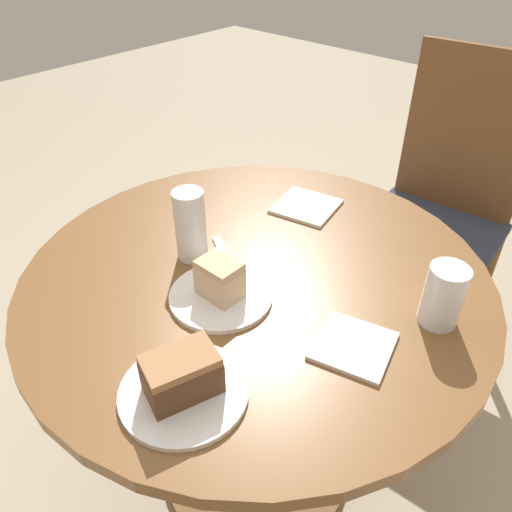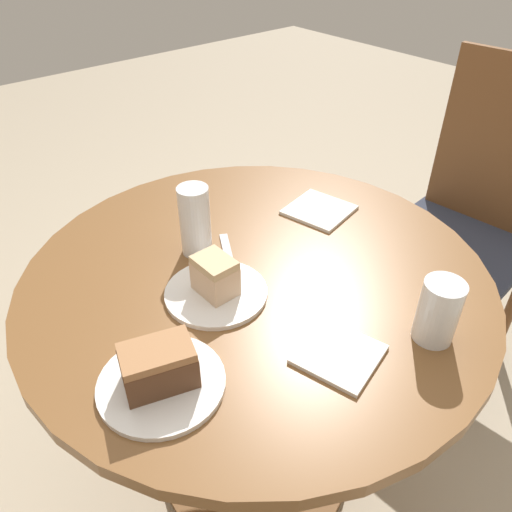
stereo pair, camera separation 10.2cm
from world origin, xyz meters
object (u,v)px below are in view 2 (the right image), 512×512
Objects in this scene: plate_far at (162,383)px; glass_water at (438,313)px; chair at (468,222)px; plate_near at (216,293)px; cake_slice_far at (159,366)px; glass_lemonade at (195,224)px; cake_slice_near at (215,276)px.

glass_water is (0.22, 0.43, 0.05)m from plate_far.
plate_near is (-0.05, -0.94, 0.20)m from chair.
chair is at bearing 93.70° from cake_slice_far.
glass_lemonade is at bearing 135.98° from cake_slice_far.
plate_far is at bearing -44.02° from glass_lemonade.
cake_slice_far is (0.12, -0.20, 0.04)m from plate_near.
chair is at bearing 87.04° from cake_slice_near.
glass_lemonade is at bearing 158.63° from cake_slice_near.
cake_slice_far is (0.07, -1.14, 0.24)m from chair.
glass_water reaches higher than cake_slice_near.
cake_slice_far is at bearing -58.79° from cake_slice_near.
glass_lemonade is (-0.14, 0.06, 0.02)m from cake_slice_near.
cake_slice_near is 0.52× the size of glass_lemonade.
chair is at bearing 87.04° from plate_near.
chair is 8.17× the size of glass_water.
plate_near is at bearing -21.37° from glass_lemonade.
glass_water is at bearing 19.24° from glass_lemonade.
glass_water is (0.29, -0.71, 0.25)m from chair.
cake_slice_far is 1.08× the size of glass_water.
glass_water is at bearing -72.60° from chair.
plate_far is 0.48m from glass_water.
glass_water is at bearing 33.52° from plate_near.
plate_far is at bearing -58.79° from plate_near.
cake_slice_far is (0.12, -0.20, -0.00)m from cake_slice_near.
glass_water reaches higher than cake_slice_far.
plate_near is at bearing -146.48° from glass_water.
glass_lemonade reaches higher than glass_water.
cake_slice_far is at bearing -91.39° from chair.
cake_slice_far is at bearing -58.79° from plate_near.
cake_slice_near is 0.24m from cake_slice_far.
glass_lemonade is at bearing -107.47° from chair.
plate_near is 0.41m from glass_water.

